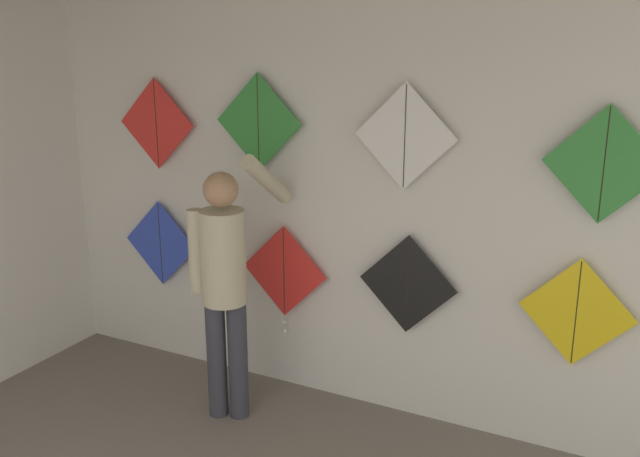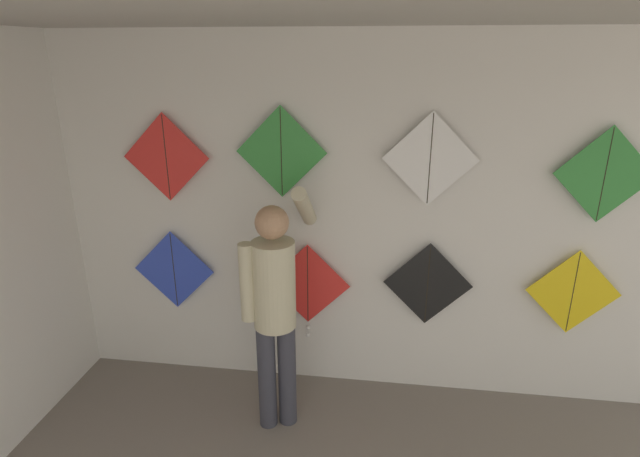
% 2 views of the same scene
% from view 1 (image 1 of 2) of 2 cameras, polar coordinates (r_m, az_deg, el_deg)
% --- Properties ---
extents(back_panel, '(5.54, 0.06, 2.80)m').
position_cam_1_polar(back_panel, '(4.82, 2.01, 1.66)').
color(back_panel, silver).
rests_on(back_panel, ground).
extents(shopkeeper, '(0.44, 0.69, 1.82)m').
position_cam_1_polar(shopkeeper, '(4.70, -7.60, -3.64)').
color(shopkeeper, '#383842').
rests_on(shopkeeper, ground).
extents(kite_0, '(0.67, 0.01, 0.67)m').
position_cam_1_polar(kite_0, '(5.67, -12.64, -1.16)').
color(kite_0, blue).
extents(kite_1, '(0.67, 0.04, 0.81)m').
position_cam_1_polar(kite_1, '(5.08, -2.89, -3.66)').
color(kite_1, red).
extents(kite_2, '(0.67, 0.01, 0.67)m').
position_cam_1_polar(kite_2, '(4.69, 7.01, -4.45)').
color(kite_2, black).
extents(kite_3, '(0.67, 0.01, 0.67)m').
position_cam_1_polar(kite_3, '(4.47, 19.83, -6.35)').
color(kite_3, yellow).
extents(kite_4, '(0.67, 0.01, 0.67)m').
position_cam_1_polar(kite_4, '(5.45, -12.95, 8.18)').
color(kite_4, red).
extents(kite_5, '(0.67, 0.01, 0.67)m').
position_cam_1_polar(kite_5, '(4.92, -4.96, 8.46)').
color(kite_5, '#338C38').
extents(kite_6, '(0.67, 0.01, 0.67)m').
position_cam_1_polar(kite_6, '(4.46, 6.82, 7.32)').
color(kite_6, white).
extents(kite_7, '(0.67, 0.01, 0.67)m').
position_cam_1_polar(kite_7, '(4.22, 21.79, 4.77)').
color(kite_7, '#338C38').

